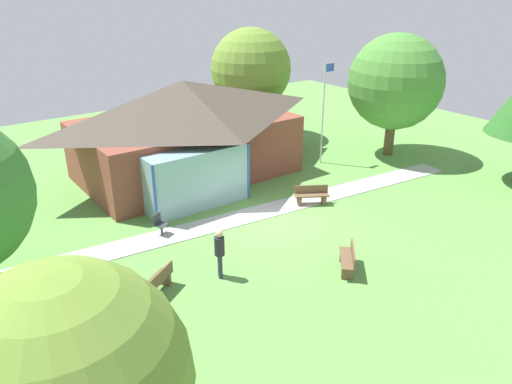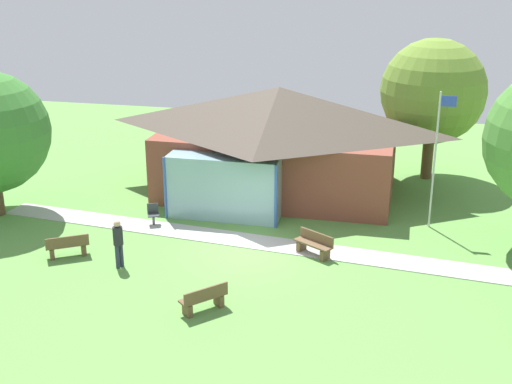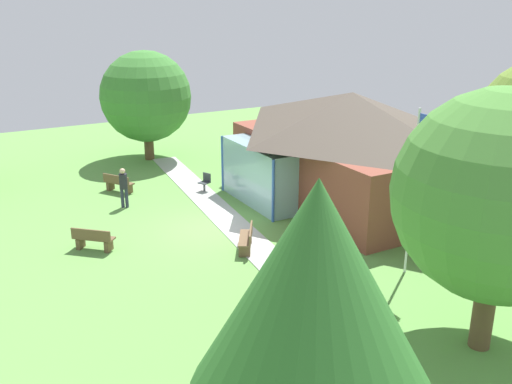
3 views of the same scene
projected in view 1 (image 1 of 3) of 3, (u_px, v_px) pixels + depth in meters
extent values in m
plane|color=#609947|center=(273.00, 221.00, 20.32)|extent=(44.00, 44.00, 0.00)
cube|color=brown|center=(186.00, 147.00, 24.63)|extent=(10.12, 6.25, 2.88)
pyramid|color=#4C4238|center=(183.00, 100.00, 23.68)|extent=(11.12, 7.25, 1.87)
cube|color=#8CB2BF|center=(197.00, 179.00, 21.11)|extent=(4.55, 1.20, 2.59)
cylinder|color=#3359B2|center=(155.00, 196.00, 19.43)|extent=(0.12, 0.12, 2.59)
cylinder|color=#3359B2|center=(248.00, 171.00, 21.91)|extent=(0.12, 0.12, 2.59)
cube|color=#ADADA8|center=(260.00, 212.00, 20.99)|extent=(21.45, 3.48, 0.03)
cylinder|color=silver|center=(323.00, 114.00, 25.68)|extent=(0.08, 0.08, 5.40)
cube|color=blue|center=(330.00, 68.00, 24.90)|extent=(0.60, 0.02, 0.40)
cube|color=brown|center=(347.00, 258.00, 16.71)|extent=(1.34, 1.40, 0.06)
cube|color=brown|center=(347.00, 274.00, 16.31)|extent=(0.40, 0.39, 0.39)
cube|color=brown|center=(345.00, 257.00, 17.31)|extent=(0.40, 0.39, 0.39)
cube|color=brown|center=(353.00, 253.00, 16.61)|extent=(1.06, 1.15, 0.36)
cube|color=brown|center=(155.00, 282.00, 15.43)|extent=(1.50, 1.18, 0.06)
cube|color=brown|center=(146.00, 298.00, 15.06)|extent=(0.35, 0.42, 0.39)
cube|color=brown|center=(165.00, 279.00, 16.01)|extent=(0.35, 0.42, 0.39)
cube|color=brown|center=(160.00, 277.00, 15.29)|extent=(1.30, 0.86, 0.36)
cube|color=brown|center=(312.00, 195.00, 21.60)|extent=(1.51, 1.16, 0.06)
cube|color=brown|center=(324.00, 200.00, 21.75)|extent=(0.34, 0.42, 0.39)
cube|color=brown|center=(299.00, 201.00, 21.66)|extent=(0.34, 0.42, 0.39)
cube|color=brown|center=(311.00, 189.00, 21.69)|extent=(1.31, 0.83, 0.36)
cube|color=#33383D|center=(161.00, 225.00, 19.02)|extent=(0.58, 0.58, 0.04)
cube|color=#33383D|center=(157.00, 219.00, 19.02)|extent=(0.42, 0.22, 0.40)
cylinder|color=#4C4C51|center=(162.00, 230.00, 19.11)|extent=(0.10, 0.10, 0.42)
cylinder|color=#4C4C51|center=(162.00, 235.00, 19.19)|extent=(0.36, 0.36, 0.02)
cylinder|color=#2D3347|center=(220.00, 264.00, 16.41)|extent=(0.14, 0.14, 0.85)
cylinder|color=#2D3347|center=(220.00, 267.00, 16.25)|extent=(0.14, 0.14, 0.85)
cylinder|color=#26262D|center=(219.00, 246.00, 16.03)|extent=(0.34, 0.34, 0.65)
sphere|color=#D8AD8C|center=(219.00, 234.00, 15.86)|extent=(0.24, 0.24, 0.24)
cylinder|color=brown|center=(390.00, 136.00, 27.59)|extent=(0.54, 0.54, 2.18)
sphere|color=#4C8C38|center=(396.00, 82.00, 26.39)|extent=(5.11, 5.11, 5.11)
cylinder|color=brown|center=(251.00, 117.00, 30.85)|extent=(0.52, 0.52, 2.38)
sphere|color=olive|center=(251.00, 69.00, 29.65)|extent=(4.85, 4.85, 4.85)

